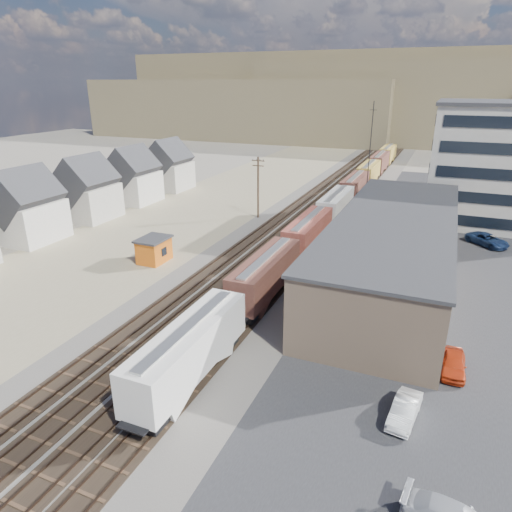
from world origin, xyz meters
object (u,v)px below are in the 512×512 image
at_px(parked_car_blue, 487,240).
at_px(maintenance_shed, 154,250).
at_px(freight_train, 346,195).
at_px(utility_pole_north, 258,186).
at_px(parked_car_red, 454,364).
at_px(parked_car_white, 405,411).

bearing_deg(parked_car_blue, maintenance_shed, 162.12).
bearing_deg(freight_train, utility_pole_north, -140.12).
bearing_deg(utility_pole_north, parked_car_blue, -1.13).
xyz_separation_m(utility_pole_north, parked_car_blue, (34.34, -0.68, -4.49)).
bearing_deg(parked_car_red, maintenance_shed, 162.30).
xyz_separation_m(freight_train, maintenance_shed, (-16.67, -33.60, -1.20)).
bearing_deg(freight_train, parked_car_white, -73.51).
bearing_deg(parked_car_white, maintenance_shed, 158.54).
bearing_deg(parked_car_white, parked_car_red, 74.68).
height_order(freight_train, parked_car_blue, freight_train).
height_order(parked_car_white, parked_car_blue, parked_car_blue).
relative_size(maintenance_shed, parked_car_red, 0.98).
height_order(utility_pole_north, parked_car_red, utility_pole_north).
bearing_deg(maintenance_shed, freight_train, 63.61).
relative_size(utility_pole_north, maintenance_shed, 2.35).
bearing_deg(parked_car_red, freight_train, 111.73).
bearing_deg(parked_car_white, utility_pole_north, 131.44).
distance_m(freight_train, parked_car_white, 53.56).
distance_m(utility_pole_north, parked_car_blue, 34.64).
xyz_separation_m(freight_train, parked_car_red, (18.13, -44.37, -2.05)).
relative_size(maintenance_shed, parked_car_blue, 0.73).
bearing_deg(parked_car_blue, parked_car_red, -144.88).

